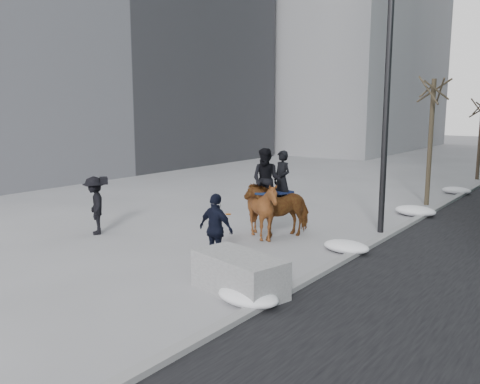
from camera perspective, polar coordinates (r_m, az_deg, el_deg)
The scene contains 12 objects.
ground at distance 13.34m, azimuth -3.10°, elevation -7.06°, with size 120.00×120.00×0.00m, color gray.
curb at distance 20.82m, azimuth 21.60°, elevation -1.47°, with size 0.25×90.00×0.12m, color gray.
building_left at distance 34.20m, azimuth -18.05°, elevation 19.60°, with size 12.00×26.00×20.00m, color #595960.
planter at distance 10.61m, azimuth -0.08°, elevation -9.22°, with size 2.03×1.01×0.81m, color #999A9C.
tree_near at distance 20.89m, azimuth 20.62°, elevation 5.91°, with size 1.20×1.20×5.38m, color #3B2F23, non-canonical shape.
tree_far at distance 29.37m, azimuth 25.37°, elevation 5.62°, with size 1.20×1.20×4.47m, color #33251E, non-canonical shape.
mounted_left at distance 15.08m, azimuth 4.43°, elevation -1.42°, with size 1.45×2.15×2.54m.
mounted_right at distance 14.60m, azimuth 2.69°, elevation -1.31°, with size 1.71×1.84×2.64m.
feeder at distance 12.37m, azimuth -2.70°, elevation -4.19°, with size 1.05×0.88×1.75m.
camera_crew at distance 15.85m, azimuth -15.98°, elevation -1.44°, with size 1.30×1.18×1.75m.
lamppost at distance 15.91m, azimuth 16.45°, elevation 13.45°, with size 0.25×1.42×9.09m.
snow_piles at distance 16.42m, azimuth 16.19°, elevation -3.64°, with size 1.41×16.52×0.36m.
Camera 1 is at (8.20, -9.81, 3.84)m, focal length 38.00 mm.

